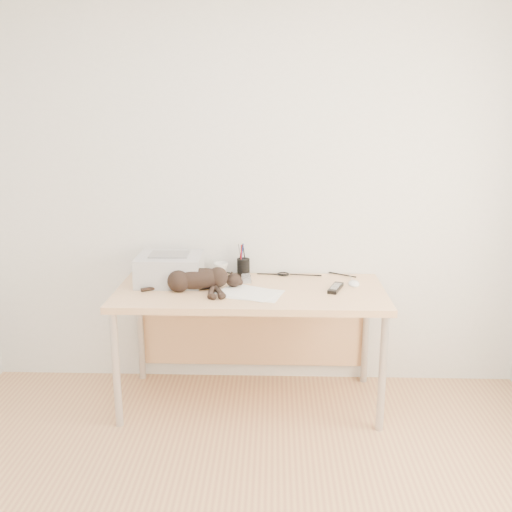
{
  "coord_description": "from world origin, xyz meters",
  "views": [
    {
      "loc": [
        0.14,
        -1.84,
        1.78
      ],
      "look_at": [
        0.03,
        1.34,
        0.96
      ],
      "focal_mm": 40.0,
      "sensor_mm": 36.0,
      "label": 1
    }
  ],
  "objects_px": {
    "printer": "(170,269)",
    "desk": "(251,306)",
    "cat": "(197,280)",
    "pen_cup": "(243,267)",
    "mouse": "(354,282)",
    "mug": "(221,269)"
  },
  "relations": [
    {
      "from": "desk",
      "to": "cat",
      "type": "relative_size",
      "value": 2.64
    },
    {
      "from": "printer",
      "to": "mouse",
      "type": "height_order",
      "value": "printer"
    },
    {
      "from": "printer",
      "to": "desk",
      "type": "bearing_deg",
      "value": -3.86
    },
    {
      "from": "printer",
      "to": "mug",
      "type": "relative_size",
      "value": 4.31
    },
    {
      "from": "printer",
      "to": "cat",
      "type": "xyz_separation_m",
      "value": [
        0.19,
        -0.14,
        -0.03
      ]
    },
    {
      "from": "desk",
      "to": "pen_cup",
      "type": "distance_m",
      "value": 0.29
    },
    {
      "from": "mug",
      "to": "pen_cup",
      "type": "distance_m",
      "value": 0.15
    },
    {
      "from": "cat",
      "to": "pen_cup",
      "type": "bearing_deg",
      "value": 37.05
    },
    {
      "from": "desk",
      "to": "cat",
      "type": "distance_m",
      "value": 0.38
    },
    {
      "from": "cat",
      "to": "pen_cup",
      "type": "height_order",
      "value": "pen_cup"
    },
    {
      "from": "pen_cup",
      "to": "mouse",
      "type": "bearing_deg",
      "value": -14.52
    },
    {
      "from": "pen_cup",
      "to": "mouse",
      "type": "xyz_separation_m",
      "value": [
        0.69,
        -0.18,
        -0.04
      ]
    },
    {
      "from": "printer",
      "to": "pen_cup",
      "type": "distance_m",
      "value": 0.48
    },
    {
      "from": "mug",
      "to": "pen_cup",
      "type": "height_order",
      "value": "pen_cup"
    },
    {
      "from": "pen_cup",
      "to": "mouse",
      "type": "distance_m",
      "value": 0.71
    },
    {
      "from": "pen_cup",
      "to": "mouse",
      "type": "height_order",
      "value": "pen_cup"
    },
    {
      "from": "desk",
      "to": "cat",
      "type": "height_order",
      "value": "cat"
    },
    {
      "from": "cat",
      "to": "mug",
      "type": "relative_size",
      "value": 6.65
    },
    {
      "from": "printer",
      "to": "pen_cup",
      "type": "bearing_deg",
      "value": 20.93
    },
    {
      "from": "pen_cup",
      "to": "mouse",
      "type": "relative_size",
      "value": 1.78
    },
    {
      "from": "mug",
      "to": "cat",
      "type": "bearing_deg",
      "value": -110.67
    },
    {
      "from": "cat",
      "to": "mouse",
      "type": "distance_m",
      "value": 0.95
    }
  ]
}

